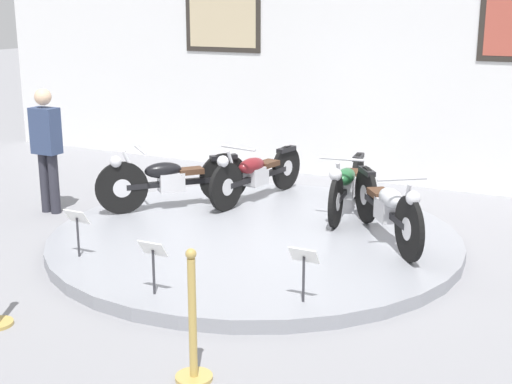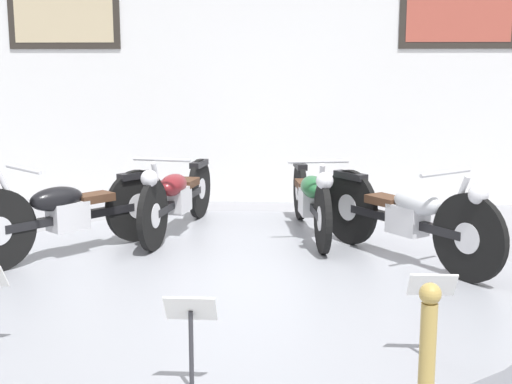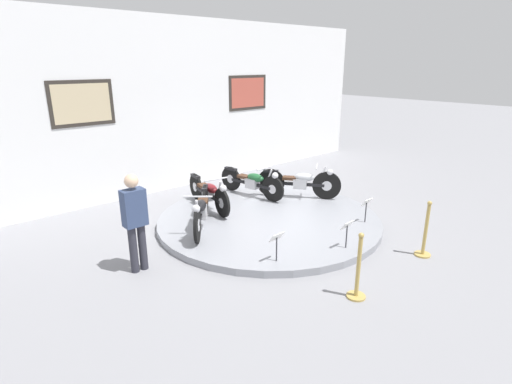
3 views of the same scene
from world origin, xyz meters
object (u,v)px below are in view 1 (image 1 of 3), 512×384
Objects in this scene: stanchion_post_right_of_entry at (193,337)px; info_placard_front_left at (77,223)px; motorcycle_silver at (387,206)px; info_placard_front_right at (304,263)px; motorcycle_maroon at (256,173)px; motorcycle_green at (347,184)px; visitor_standing at (46,144)px; info_placard_front_centre at (153,256)px; motorcycle_black at (171,178)px.

info_placard_front_left is at bearing 148.56° from stanchion_post_right_of_entry.
stanchion_post_right_of_entry reaches higher than motorcycle_silver.
info_placard_front_left is 2.55m from info_placard_front_right.
motorcycle_maroon reaches higher than motorcycle_green.
visitor_standing is at bearing -159.57° from motorcycle_green.
motorcycle_silver is 3.21× the size of info_placard_front_centre.
stanchion_post_right_of_entry reaches higher than motorcycle_black.
motorcycle_green is (1.28, -0.00, -0.00)m from motorcycle_maroon.
motorcycle_green is 4.22m from stanchion_post_right_of_entry.
stanchion_post_right_of_entry reaches higher than info_placard_front_left.
visitor_standing is (-1.58, -0.51, 0.40)m from motorcycle_black.
motorcycle_maroon is 2.23m from motorcycle_silver.
info_placard_front_right is 4.54m from visitor_standing.
motorcycle_black is 1.52× the size of stanchion_post_right_of_entry.
motorcycle_black is 0.80× the size of motorcycle_green.
motorcycle_silver reaches higher than motorcycle_maroon.
motorcycle_maroon is 2.76m from visitor_standing.
motorcycle_black is at bearing 144.03° from info_placard_front_right.
motorcycle_silver is at bearing 85.68° from info_placard_front_right.
info_placard_front_centre is at bearing -32.43° from visitor_standing.
info_placard_front_right is at bearing -94.32° from motorcycle_silver.
motorcycle_green is 3.81× the size of info_placard_front_right.
motorcycle_silver reaches higher than info_placard_front_right.
motorcycle_black is at bearing 17.81° from visitor_standing.
motorcycle_maroon is 1.00× the size of motorcycle_green.
visitor_standing reaches higher than motorcycle_black.
info_placard_front_left is 2.30m from visitor_standing.
motorcycle_black is 3.05× the size of info_placard_front_centre.
motorcycle_black is at bearing -132.59° from motorcycle_maroon.
info_placard_front_right is 0.31× the size of visitor_standing.
motorcycle_green is at bearing 22.38° from motorcycle_black.
motorcycle_green is 3.33m from info_placard_front_centre.
info_placard_front_centre is at bearing -101.10° from motorcycle_green.
motorcycle_maroon reaches higher than info_placard_front_centre.
motorcycle_green is at bearing 132.52° from motorcycle_silver.
info_placard_front_left is 0.50× the size of stanchion_post_right_of_entry.
info_placard_front_left and info_placard_front_centre have the same top height.
info_placard_front_left is at bearing -85.61° from motorcycle_black.
visitor_standing reaches higher than motorcycle_green.
motorcycle_silver is at bearing 59.53° from info_placard_front_centre.
motorcycle_green is at bearing 55.70° from info_placard_front_left.
motorcycle_green is at bearing 94.91° from stanchion_post_right_of_entry.
info_placard_front_right is at bearing -77.30° from motorcycle_green.
motorcycle_silver is at bearing 82.86° from stanchion_post_right_of_entry.
visitor_standing reaches higher than info_placard_front_left.
info_placard_front_left is at bearing -102.68° from motorcycle_maroon.
stanchion_post_right_of_entry is (-0.27, -1.39, -0.16)m from info_placard_front_right.
stanchion_post_right_of_entry is (2.28, -1.39, -0.16)m from info_placard_front_left.
visitor_standing is (-4.43, -0.51, 0.39)m from motorcycle_silver.
stanchion_post_right_of_entry is at bearing -31.44° from info_placard_front_left.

